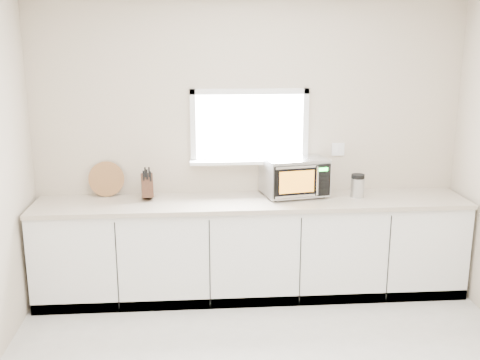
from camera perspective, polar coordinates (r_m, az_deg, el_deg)
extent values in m
cube|color=#C5B39C|center=(5.29, 0.95, 3.34)|extent=(4.00, 0.02, 2.70)
cube|color=white|center=(5.24, 0.97, 5.46)|extent=(1.00, 0.02, 0.60)
cube|color=white|center=(5.24, 1.03, 1.89)|extent=(1.12, 0.16, 0.03)
cube|color=white|center=(5.19, 1.00, 8.99)|extent=(1.10, 0.04, 0.05)
cube|color=white|center=(5.29, 0.97, 1.95)|extent=(1.10, 0.04, 0.05)
cube|color=white|center=(5.21, -4.80, 5.35)|extent=(0.05, 0.04, 0.70)
cube|color=white|center=(5.30, 6.67, 5.47)|extent=(0.05, 0.04, 0.70)
cube|color=white|center=(5.43, 9.93, 3.09)|extent=(0.12, 0.01, 0.12)
cube|color=white|center=(5.25, 1.22, -7.07)|extent=(3.92, 0.60, 0.88)
cube|color=#B4A695|center=(5.10, 1.26, -2.28)|extent=(3.92, 0.64, 0.04)
cylinder|color=black|center=(5.06, 3.63, -2.11)|extent=(0.03, 0.03, 0.02)
cylinder|color=black|center=(5.36, 2.47, -1.15)|extent=(0.03, 0.03, 0.02)
cylinder|color=black|center=(5.22, 8.50, -1.71)|extent=(0.03, 0.03, 0.02)
cylinder|color=black|center=(5.52, 7.11, -0.81)|extent=(0.03, 0.03, 0.02)
cube|color=#B6B9BE|center=(5.24, 5.49, 0.42)|extent=(0.63, 0.52, 0.33)
cube|color=black|center=(5.04, 6.37, -0.14)|extent=(0.53, 0.11, 0.29)
cube|color=orange|center=(5.02, 5.80, -0.20)|extent=(0.32, 0.07, 0.20)
cylinder|color=silver|center=(5.07, 7.88, -0.11)|extent=(0.02, 0.02, 0.26)
cube|color=black|center=(5.11, 8.36, -0.01)|extent=(0.13, 0.03, 0.29)
cube|color=#19FF33|center=(5.08, 8.43, 1.07)|extent=(0.09, 0.02, 0.03)
cube|color=silver|center=(5.20, 5.54, 2.26)|extent=(0.63, 0.52, 0.01)
cube|color=#4E2E1C|center=(5.16, -9.42, -0.55)|extent=(0.13, 0.23, 0.26)
cube|color=black|center=(5.09, -9.78, 0.43)|extent=(0.02, 0.04, 0.09)
cube|color=black|center=(5.09, -9.44, 0.56)|extent=(0.02, 0.04, 0.09)
cube|color=black|center=(5.09, -9.09, 0.36)|extent=(0.02, 0.04, 0.09)
cube|color=black|center=(5.08, -9.62, 0.77)|extent=(0.02, 0.04, 0.09)
cube|color=black|center=(5.08, -9.22, 0.79)|extent=(0.02, 0.04, 0.09)
cylinder|color=#9B5D3C|center=(5.33, -13.42, 0.10)|extent=(0.33, 0.08, 0.33)
cylinder|color=#B6B9BE|center=(5.29, 11.84, -0.76)|extent=(0.16, 0.16, 0.18)
cylinder|color=black|center=(5.26, 11.90, 0.40)|extent=(0.15, 0.15, 0.04)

